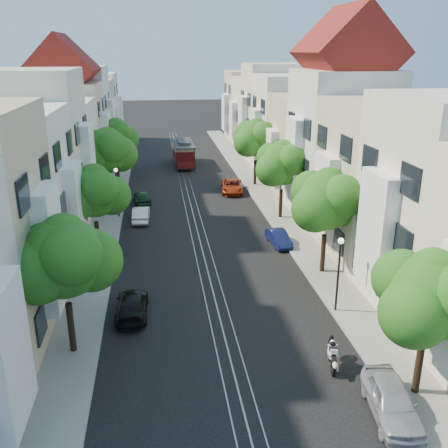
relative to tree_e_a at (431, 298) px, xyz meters
name	(u,v)px	position (x,y,z in m)	size (l,w,h in m)	color
ground	(188,195)	(-7.26, 31.02, -4.40)	(200.00, 200.00, 0.00)	black
sidewalk_east	(261,192)	(-0.01, 31.02, -4.34)	(2.50, 80.00, 0.12)	gray
sidewalk_west	(113,198)	(-14.51, 31.02, -4.34)	(2.50, 80.00, 0.12)	gray
rail_left	(183,196)	(-7.81, 31.02, -4.39)	(0.06, 80.00, 0.02)	gray
rail_slot	(188,195)	(-7.26, 31.02, -4.39)	(0.06, 80.00, 0.02)	gray
rail_right	(194,195)	(-6.71, 31.02, -4.39)	(0.06, 80.00, 0.02)	gray
lane_line	(188,195)	(-7.26, 31.02, -4.40)	(0.08, 80.00, 0.01)	tan
townhouses_east	(309,140)	(4.61, 30.94, 0.79)	(7.75, 72.00, 12.00)	beige
townhouses_west	(57,147)	(-19.13, 30.94, 0.68)	(7.75, 72.00, 11.76)	silver
tree_e_a	(431,298)	(0.00, 0.00, 0.00)	(4.72, 3.87, 6.27)	black
tree_e_b	(328,201)	(0.00, 12.00, 0.34)	(4.93, 4.08, 6.68)	black
tree_e_c	(283,165)	(0.00, 23.00, 0.20)	(4.84, 3.99, 6.52)	black
tree_e_d	(256,139)	(0.00, 34.00, 0.47)	(5.01, 4.16, 6.85)	black
tree_w_a	(65,260)	(-14.40, 5.00, 0.34)	(4.93, 4.08, 6.68)	black
tree_w_b	(94,193)	(-14.40, 17.00, 0.00)	(4.72, 3.87, 6.27)	black
tree_w_c	(107,152)	(-14.40, 28.00, 0.67)	(5.13, 4.28, 7.09)	black
tree_w_d	(116,137)	(-14.40, 39.00, 0.20)	(4.84, 3.99, 6.52)	black
lamp_east	(339,264)	(-0.96, 7.02, -1.55)	(0.32, 0.32, 4.16)	black
lamp_west	(117,185)	(-13.56, 25.02, -1.55)	(0.32, 0.32, 4.16)	black
sportbike_rider	(332,353)	(-2.87, 2.24, -3.68)	(0.69, 1.87, 1.32)	black
cable_car	(183,152)	(-6.89, 44.61, -2.71)	(2.53, 7.47, 2.85)	black
parked_car_e_near	(392,401)	(-1.66, -1.08, -3.71)	(1.62, 4.02, 1.37)	#A1A4AD
parked_car_e_mid	(279,238)	(-1.66, 17.09, -3.87)	(1.13, 3.23, 1.06)	#0D1545
parked_car_e_far	(232,186)	(-2.86, 31.60, -3.78)	(2.05, 4.44, 1.23)	maroon
parked_car_w_near	(132,305)	(-11.86, 8.17, -3.81)	(1.65, 4.07, 1.18)	black
parked_car_w_mid	(141,214)	(-11.66, 23.91, -3.79)	(1.28, 3.67, 1.21)	silver
parked_car_w_far	(142,197)	(-11.66, 28.91, -3.80)	(1.42, 3.53, 1.20)	#16371E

